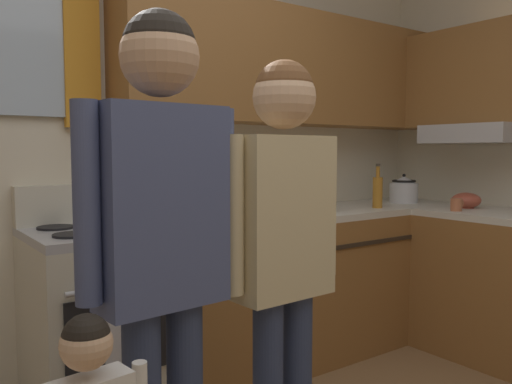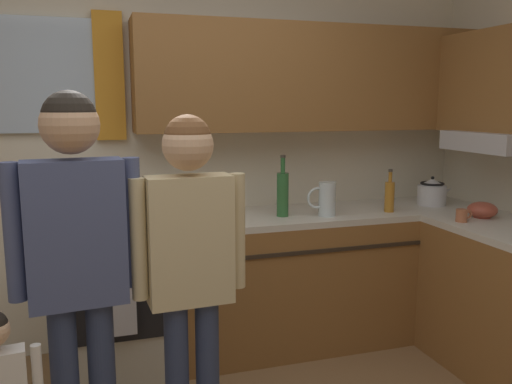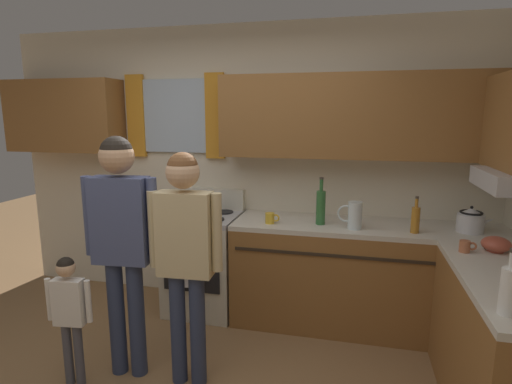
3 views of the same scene
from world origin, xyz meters
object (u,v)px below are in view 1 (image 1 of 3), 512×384
stove_oven (100,318)px  stovetop_kettle (404,189)px  cup_terracotta (457,205)px  mug_mustard_yellow (229,213)px  adult_in_plaid (284,234)px  mixing_bowl (466,201)px  bottle_wine_green (282,189)px  water_pitcher (325,194)px  bottle_oil_amber (378,191)px  adult_holding_child (162,228)px

stove_oven → stovetop_kettle: 2.27m
cup_terracotta → mug_mustard_yellow: mug_mustard_yellow is taller
stove_oven → adult_in_plaid: bearing=-75.3°
mixing_bowl → adult_in_plaid: 2.06m
bottle_wine_green → cup_terracotta: (0.99, -0.48, -0.11)m
stove_oven → water_pitcher: water_pitcher is taller
bottle_wine_green → cup_terracotta: bearing=-26.0°
bottle_wine_green → bottle_oil_amber: bearing=-6.5°
mixing_bowl → mug_mustard_yellow: bearing=167.7°
cup_terracotta → mixing_bowl: mixing_bowl is taller
bottle_oil_amber → water_pitcher: 0.46m
bottle_wine_green → adult_in_plaid: (-0.78, -0.99, -0.06)m
bottle_oil_amber → water_pitcher: bearing=179.2°
stovetop_kettle → mixing_bowl: 0.47m
stove_oven → bottle_wine_green: bearing=-3.9°
mixing_bowl → adult_in_plaid: bearing=-164.0°
stovetop_kettle → mixing_bowl: (0.04, -0.46, -0.05)m
mug_mustard_yellow → adult_holding_child: (-0.82, -0.92, 0.10)m
adult_in_plaid → stove_oven: bearing=104.7°
bottle_wine_green → mug_mustard_yellow: bottle_wine_green is taller
mixing_bowl → adult_in_plaid: (-1.98, -0.57, 0.04)m
stove_oven → mixing_bowl: stove_oven is taller
cup_terracotta → mixing_bowl: 0.21m
bottle_oil_amber → cup_terracotta: (0.26, -0.40, -0.07)m
bottle_oil_amber → adult_in_plaid: 1.76m
water_pitcher → stovetop_kettle: bearing=7.7°
water_pitcher → adult_holding_child: size_ratio=0.13×
stove_oven → adult_holding_child: 1.22m
water_pitcher → mixing_bowl: size_ratio=1.20×
mug_mustard_yellow → mixing_bowl: size_ratio=0.66×
mixing_bowl → stovetop_kettle: bearing=95.5°
stovetop_kettle → adult_holding_child: 2.60m
mixing_bowl → adult_holding_child: bearing=-166.8°
stovetop_kettle → water_pitcher: 0.89m
mixing_bowl → adult_holding_child: (-2.43, -0.57, 0.10)m
mixing_bowl → adult_in_plaid: adult_in_plaid is taller
bottle_wine_green → mixing_bowl: size_ratio=2.15×
bottle_wine_green → water_pitcher: 0.28m
mixing_bowl → adult_holding_child: 2.49m
stove_oven → water_pitcher: 1.44m
cup_terracotta → stovetop_kettle: bearing=73.4°
stove_oven → stovetop_kettle: bearing=-0.8°
stove_oven → water_pitcher: size_ratio=5.00×
bottle_oil_amber → mixing_bowl: size_ratio=1.56×
bottle_wine_green → adult_holding_child: bearing=-141.2°
bottle_oil_amber → stovetop_kettle: bottle_oil_amber is taller
cup_terracotta → water_pitcher: 0.83m
bottle_wine_green → adult_in_plaid: size_ratio=0.25×
bottle_oil_amber → adult_in_plaid: size_ratio=0.18×
stove_oven → mug_mustard_yellow: (0.65, -0.14, 0.48)m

